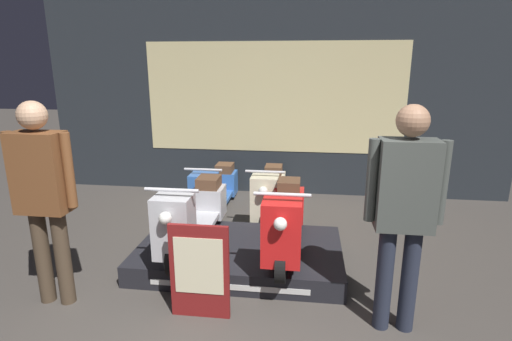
{
  "coord_description": "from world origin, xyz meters",
  "views": [
    {
      "loc": [
        0.54,
        -2.25,
        2.07
      ],
      "look_at": [
        -0.05,
        2.31,
        0.84
      ],
      "focal_mm": 28.0,
      "sensor_mm": 36.0,
      "label": 1
    }
  ],
  "objects_px": {
    "person_left_browsing": "(43,188)",
    "person_right_browsing": "(404,203)",
    "scooter_backrow_1": "(269,193)",
    "scooter_display_left": "(194,215)",
    "scooter_backrow_0": "(216,191)",
    "price_sign_board": "(199,271)",
    "scooter_display_right": "(286,220)"
  },
  "relations": [
    {
      "from": "scooter_backrow_1",
      "to": "person_right_browsing",
      "type": "bearing_deg",
      "value": -62.52
    },
    {
      "from": "person_left_browsing",
      "to": "scooter_display_left",
      "type": "bearing_deg",
      "value": 40.07
    },
    {
      "from": "scooter_backrow_1",
      "to": "scooter_display_left",
      "type": "bearing_deg",
      "value": -113.46
    },
    {
      "from": "person_left_browsing",
      "to": "scooter_display_right",
      "type": "bearing_deg",
      "value": 23.59
    },
    {
      "from": "scooter_backrow_1",
      "to": "scooter_display_right",
      "type": "bearing_deg",
      "value": -78.47
    },
    {
      "from": "scooter_backrow_0",
      "to": "scooter_backrow_1",
      "type": "distance_m",
      "value": 0.77
    },
    {
      "from": "scooter_display_left",
      "to": "person_left_browsing",
      "type": "xyz_separation_m",
      "value": [
        -1.03,
        -0.87,
        0.53
      ]
    },
    {
      "from": "scooter_display_left",
      "to": "person_right_browsing",
      "type": "xyz_separation_m",
      "value": [
        1.88,
        -0.87,
        0.53
      ]
    },
    {
      "from": "scooter_backrow_0",
      "to": "person_right_browsing",
      "type": "distance_m",
      "value": 3.19
    },
    {
      "from": "scooter_display_right",
      "to": "scooter_backrow_1",
      "type": "distance_m",
      "value": 1.54
    },
    {
      "from": "scooter_backrow_1",
      "to": "scooter_backrow_0",
      "type": "bearing_deg",
      "value": 180.0
    },
    {
      "from": "person_left_browsing",
      "to": "person_right_browsing",
      "type": "xyz_separation_m",
      "value": [
        2.91,
        -0.0,
        0.0
      ]
    },
    {
      "from": "scooter_display_right",
      "to": "scooter_backrow_0",
      "type": "height_order",
      "value": "scooter_display_right"
    },
    {
      "from": "scooter_display_right",
      "to": "person_right_browsing",
      "type": "distance_m",
      "value": 1.37
    },
    {
      "from": "person_right_browsing",
      "to": "scooter_backrow_1",
      "type": "bearing_deg",
      "value": 117.48
    },
    {
      "from": "scooter_backrow_0",
      "to": "price_sign_board",
      "type": "height_order",
      "value": "price_sign_board"
    },
    {
      "from": "scooter_display_left",
      "to": "scooter_backrow_1",
      "type": "height_order",
      "value": "scooter_display_left"
    },
    {
      "from": "person_right_browsing",
      "to": "price_sign_board",
      "type": "xyz_separation_m",
      "value": [
        -1.58,
        -0.05,
        -0.65
      ]
    },
    {
      "from": "scooter_display_right",
      "to": "price_sign_board",
      "type": "relative_size",
      "value": 2.09
    },
    {
      "from": "scooter_backrow_1",
      "to": "price_sign_board",
      "type": "relative_size",
      "value": 2.09
    },
    {
      "from": "person_left_browsing",
      "to": "scooter_backrow_1",
      "type": "bearing_deg",
      "value": 54.59
    },
    {
      "from": "scooter_display_right",
      "to": "person_left_browsing",
      "type": "relative_size",
      "value": 0.96
    },
    {
      "from": "scooter_backrow_0",
      "to": "person_left_browsing",
      "type": "distance_m",
      "value": 2.64
    },
    {
      "from": "scooter_display_left",
      "to": "scooter_backrow_1",
      "type": "relative_size",
      "value": 1.0
    },
    {
      "from": "scooter_backrow_1",
      "to": "person_right_browsing",
      "type": "xyz_separation_m",
      "value": [
        1.23,
        -2.36,
        0.75
      ]
    },
    {
      "from": "scooter_backrow_1",
      "to": "person_right_browsing",
      "type": "relative_size",
      "value": 0.96
    },
    {
      "from": "scooter_display_left",
      "to": "price_sign_board",
      "type": "distance_m",
      "value": 0.98
    },
    {
      "from": "scooter_display_right",
      "to": "person_right_browsing",
      "type": "relative_size",
      "value": 0.96
    },
    {
      "from": "scooter_backrow_1",
      "to": "person_left_browsing",
      "type": "relative_size",
      "value": 0.96
    },
    {
      "from": "price_sign_board",
      "to": "scooter_display_left",
      "type": "bearing_deg",
      "value": 108.2
    },
    {
      "from": "scooter_display_left",
      "to": "scooter_display_right",
      "type": "relative_size",
      "value": 1.0
    },
    {
      "from": "scooter_backrow_0",
      "to": "price_sign_board",
      "type": "xyz_separation_m",
      "value": [
        0.42,
        -2.42,
        0.1
      ]
    }
  ]
}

